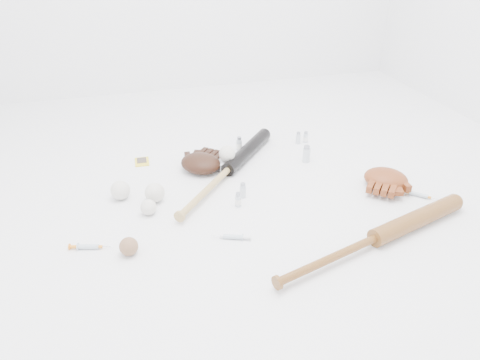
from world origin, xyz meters
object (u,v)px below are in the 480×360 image
object	(u,v)px
bat_dark	(228,169)
pedestal	(227,165)
bat_wood	(376,238)
glove_dark	(201,163)

from	to	relation	value
bat_dark	pedestal	xyz separation A→B (m)	(0.01, 0.06, -0.01)
bat_dark	pedestal	world-z (taller)	bat_dark
bat_wood	glove_dark	distance (m)	0.89
bat_dark	glove_dark	xyz separation A→B (m)	(-0.11, 0.08, 0.01)
glove_dark	pedestal	bearing A→B (deg)	33.31
bat_wood	pedestal	bearing A→B (deg)	100.90
bat_dark	bat_wood	distance (m)	0.76
bat_dark	glove_dark	world-z (taller)	glove_dark
glove_dark	bat_dark	bearing A→B (deg)	5.80
bat_wood	pedestal	world-z (taller)	bat_wood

